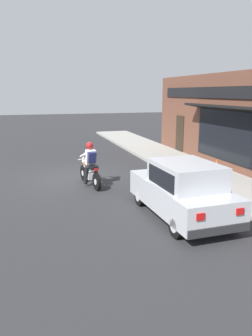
% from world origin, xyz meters
% --- Properties ---
extents(ground_plane, '(80.00, 80.00, 0.00)m').
position_xyz_m(ground_plane, '(0.00, 0.00, 0.00)').
color(ground_plane, '#2B2B2D').
extents(sidewalk_curb, '(2.60, 22.00, 0.14)m').
position_xyz_m(sidewalk_curb, '(5.11, 3.00, 0.07)').
color(sidewalk_curb, '#9E9B93').
rests_on(sidewalk_curb, ground).
extents(storefront_building, '(1.25, 11.67, 4.20)m').
position_xyz_m(storefront_building, '(6.64, 0.38, 2.11)').
color(storefront_building, brown).
rests_on(storefront_building, ground).
extents(motorcycle_with_rider, '(0.67, 2.01, 1.62)m').
position_xyz_m(motorcycle_with_rider, '(0.38, -1.36, 0.68)').
color(motorcycle_with_rider, black).
rests_on(motorcycle_with_rider, ground).
extents(car_hatchback, '(1.75, 3.83, 1.57)m').
position_xyz_m(car_hatchback, '(2.18, -5.18, 0.77)').
color(car_hatchback, black).
rests_on(car_hatchback, ground).
extents(traffic_cone, '(0.36, 0.36, 0.60)m').
position_xyz_m(traffic_cone, '(5.52, -1.57, 0.43)').
color(traffic_cone, black).
rests_on(traffic_cone, sidewalk_curb).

